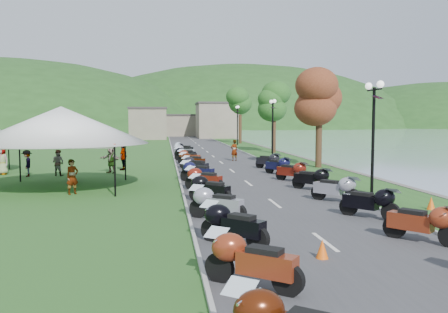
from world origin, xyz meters
name	(u,v)px	position (x,y,z in m)	size (l,w,h in m)	color
road	(213,156)	(0.00, 40.00, 0.01)	(7.00, 120.00, 0.02)	#3E3E41
hills_backdrop	(175,127)	(0.00, 200.00, 0.00)	(360.00, 120.00, 76.00)	#285621
far_building	(177,124)	(-2.00, 85.00, 2.50)	(18.00, 16.00, 5.00)	gray
moto_row_left	(203,180)	(-2.57, 19.63, 0.55)	(2.60, 47.59, 1.10)	#331411
moto_row_right	(351,195)	(2.55, 14.43, 0.55)	(2.60, 31.20, 1.10)	#331411
vendor_tent_main	(62,148)	(-9.31, 21.45, 2.00)	(5.59, 5.59, 4.00)	white
tree_lakeside	(319,110)	(6.30, 29.46, 3.99)	(2.87, 2.87, 7.98)	#2C6722
pedestrian_a	(73,194)	(-8.48, 19.45, 0.00)	(0.58, 0.42, 1.59)	slate
pedestrian_b	(58,176)	(-10.67, 26.78, 0.00)	(0.76, 0.42, 1.57)	slate
pedestrian_c	(27,177)	(-12.39, 26.58, 0.00)	(1.02, 0.42, 1.58)	slate
traffic_cone_near	(322,249)	(-0.58, 8.52, 0.25)	(0.31, 0.31, 0.49)	#F2590C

